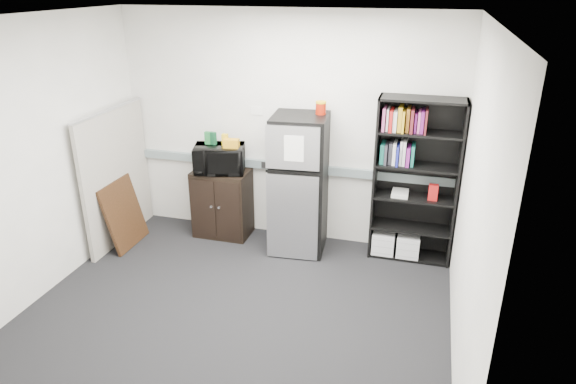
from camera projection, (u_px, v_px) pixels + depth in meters
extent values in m
plane|color=black|center=(236.00, 312.00, 4.96)|extent=(4.00, 4.00, 0.00)
cube|color=white|center=(286.00, 129.00, 6.00)|extent=(4.00, 0.02, 2.70)
cube|color=white|center=(473.00, 208.00, 3.94)|extent=(0.02, 3.50, 2.70)
cube|color=white|center=(37.00, 161.00, 4.95)|extent=(0.02, 3.50, 2.70)
cube|color=white|center=(223.00, 18.00, 3.93)|extent=(4.00, 3.50, 0.02)
cube|color=gray|center=(285.00, 166.00, 6.15)|extent=(3.92, 0.05, 0.10)
cube|color=white|center=(257.00, 111.00, 6.01)|extent=(0.14, 0.00, 0.10)
cube|color=black|center=(375.00, 178.00, 5.72)|extent=(0.02, 0.34, 1.85)
cube|color=black|center=(457.00, 186.00, 5.50)|extent=(0.02, 0.34, 1.85)
cube|color=black|center=(416.00, 177.00, 5.76)|extent=(0.90, 0.02, 1.85)
cube|color=black|center=(424.00, 99.00, 5.26)|extent=(0.90, 0.34, 0.02)
cube|color=black|center=(408.00, 254.00, 5.96)|extent=(0.85, 0.32, 0.03)
cube|color=black|center=(411.00, 227.00, 5.83)|extent=(0.85, 0.32, 0.03)
cube|color=black|center=(414.00, 197.00, 5.68)|extent=(0.85, 0.32, 0.02)
cube|color=black|center=(417.00, 166.00, 5.54)|extent=(0.85, 0.32, 0.02)
cube|color=black|center=(420.00, 133.00, 5.40)|extent=(0.85, 0.32, 0.02)
cube|color=silver|center=(384.00, 241.00, 5.97)|extent=(0.25, 0.30, 0.25)
cube|color=silver|center=(408.00, 244.00, 5.90)|extent=(0.25, 0.30, 0.25)
cube|color=gray|center=(117.00, 177.00, 6.09)|extent=(0.05, 1.30, 1.60)
cube|color=#B2B2B7|center=(108.00, 110.00, 5.78)|extent=(0.06, 1.30, 0.02)
cube|color=black|center=(222.00, 203.00, 6.33)|extent=(0.67, 0.42, 0.84)
cube|color=black|center=(203.00, 209.00, 6.18)|extent=(0.31, 0.01, 0.74)
cube|color=black|center=(228.00, 212.00, 6.09)|extent=(0.31, 0.01, 0.74)
cylinder|color=#B2B2B7|center=(211.00, 207.00, 6.12)|extent=(0.02, 0.02, 0.02)
cylinder|color=#B2B2B7|center=(219.00, 208.00, 6.09)|extent=(0.02, 0.02, 0.02)
imported|color=black|center=(219.00, 159.00, 6.08)|extent=(0.67, 0.54, 0.32)
cube|color=#1B602C|center=(208.00, 138.00, 6.06)|extent=(0.07, 0.05, 0.15)
cube|color=#0D3D22|center=(213.00, 138.00, 6.05)|extent=(0.08, 0.07, 0.15)
cube|color=gold|center=(225.00, 140.00, 6.01)|extent=(0.07, 0.05, 0.14)
cube|color=orange|center=(231.00, 143.00, 5.95)|extent=(0.19, 0.12, 0.10)
cube|color=black|center=(299.00, 185.00, 5.87)|extent=(0.65, 0.65, 1.59)
cube|color=silver|center=(292.00, 148.00, 5.38)|extent=(0.58, 0.07, 0.48)
cube|color=silver|center=(292.00, 218.00, 5.69)|extent=(0.58, 0.07, 1.02)
cube|color=black|center=(292.00, 173.00, 5.47)|extent=(0.58, 0.06, 0.03)
cube|color=white|center=(294.00, 149.00, 5.36)|extent=(0.21, 0.02, 0.28)
cube|color=black|center=(300.00, 116.00, 5.56)|extent=(0.65, 0.65, 0.02)
cylinder|color=#991907|center=(321.00, 108.00, 5.58)|extent=(0.11, 0.11, 0.14)
cylinder|color=gold|center=(321.00, 100.00, 5.55)|extent=(0.12, 0.12, 0.02)
cube|color=black|center=(124.00, 213.00, 6.08)|extent=(0.23, 0.63, 0.80)
cube|color=beige|center=(125.00, 214.00, 6.08)|extent=(0.17, 0.54, 0.67)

